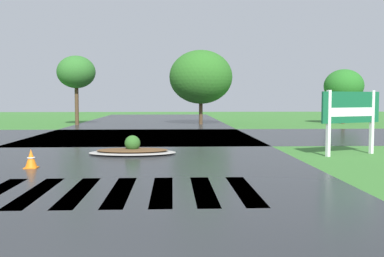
# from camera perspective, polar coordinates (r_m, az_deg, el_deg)

# --- Properties ---
(asphalt_roadway) EXTENTS (11.43, 80.00, 0.01)m
(asphalt_roadway) POSITION_cam_1_polar(r_m,az_deg,el_deg) (14.50, -8.77, -4.12)
(asphalt_roadway) COLOR #232628
(asphalt_roadway) RESTS_ON ground
(asphalt_cross_road) EXTENTS (90.00, 10.29, 0.01)m
(asphalt_cross_road) POSITION_cam_1_polar(r_m,az_deg,el_deg) (23.65, -6.35, -0.99)
(asphalt_cross_road) COLOR #232628
(asphalt_cross_road) RESTS_ON ground
(crosswalk_stripes) EXTENTS (6.75, 3.23, 0.01)m
(crosswalk_stripes) POSITION_cam_1_polar(r_m,az_deg,el_deg) (9.96, -11.68, -7.86)
(crosswalk_stripes) COLOR white
(crosswalk_stripes) RESTS_ON ground
(estate_billboard) EXTENTS (2.42, 1.05, 2.29)m
(estate_billboard) POSITION_cam_1_polar(r_m,az_deg,el_deg) (16.72, 19.58, 2.12)
(estate_billboard) COLOR white
(estate_billboard) RESTS_ON ground
(median_island) EXTENTS (3.12, 1.70, 0.68)m
(median_island) POSITION_cam_1_polar(r_m,az_deg,el_deg) (16.22, -7.58, -2.77)
(median_island) COLOR #9E9B93
(median_island) RESTS_ON ground
(traffic_cone) EXTENTS (0.36, 0.36, 0.55)m
(traffic_cone) POSITION_cam_1_polar(r_m,az_deg,el_deg) (13.70, -19.80, -3.69)
(traffic_cone) COLOR orange
(traffic_cone) RESTS_ON ground
(background_treeline) EXTENTS (44.95, 6.54, 6.20)m
(background_treeline) POSITION_cam_1_polar(r_m,az_deg,el_deg) (35.79, -16.17, 6.46)
(background_treeline) COLOR #4C3823
(background_treeline) RESTS_ON ground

